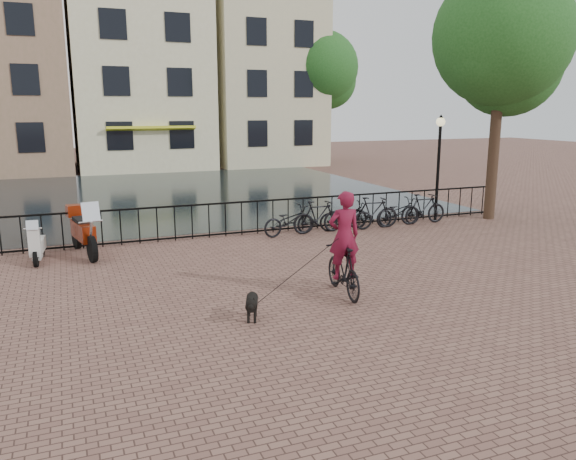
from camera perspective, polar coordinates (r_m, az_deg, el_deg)
name	(u,v)px	position (r m, az deg, el deg)	size (l,w,h in m)	color
ground	(354,334)	(9.69, 6.70, -10.50)	(100.00, 100.00, 0.00)	brown
canal_water	(170,193)	(25.77, -11.90, 3.68)	(20.00, 20.00, 0.00)	black
railing	(226,220)	(16.72, -6.37, 1.06)	(20.00, 0.05, 1.02)	black
canal_house_mid	(138,73)	(38.19, -15.00, 15.13)	(8.00, 9.50, 11.80)	beige
canal_house_right	(257,65)	(40.04, -3.16, 16.44)	(7.00, 9.00, 13.30)	beige
tree_near_right	(502,37)	(20.41, 20.96, 17.80)	(4.48, 4.48, 8.24)	black
tree_far_right	(322,68)	(38.55, 3.48, 16.15)	(4.76, 4.76, 8.76)	black
lamp_post	(439,150)	(19.30, 15.10, 7.83)	(0.30, 0.30, 3.45)	black
cyclist	(344,250)	(11.35, 5.69, -2.00)	(0.84, 1.87, 2.50)	black
dog	(252,306)	(10.20, -3.69, -7.67)	(0.50, 0.82, 0.52)	black
motorcycle	(83,226)	(15.35, -20.14, 0.41)	(0.93, 2.24, 1.56)	maroon
scooter	(37,239)	(15.17, -24.12, -0.79)	(0.48, 1.29, 1.18)	silver
parked_bike_0	(289,221)	(16.73, 0.14, 0.96)	(0.60, 1.72, 0.90)	black
parked_bike_1	(318,217)	(17.10, 3.09, 1.35)	(0.47, 1.66, 1.00)	black
parked_bike_2	(346,216)	(17.52, 5.92, 1.40)	(0.60, 1.72, 0.90)	black
parked_bike_3	(373,213)	(17.97, 8.61, 1.76)	(0.47, 1.66, 1.00)	black
parked_bike_4	(398,212)	(18.47, 11.15, 1.80)	(0.60, 1.72, 0.90)	black
parked_bike_5	(423,209)	(18.99, 13.57, 2.12)	(0.47, 1.66, 1.00)	black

